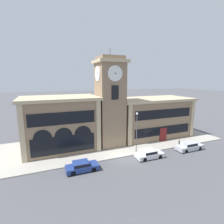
{
  "coord_description": "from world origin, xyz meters",
  "views": [
    {
      "loc": [
        -10.62,
        -21.76,
        11.46
      ],
      "look_at": [
        -0.5,
        3.34,
        6.31
      ],
      "focal_mm": 28.0,
      "sensor_mm": 36.0,
      "label": 1
    }
  ],
  "objects_px": {
    "parked_car_mid": "(149,154)",
    "parked_car_far": "(189,146)",
    "street_lamp": "(137,127)",
    "bollard": "(179,143)",
    "parked_car_near": "(82,166)"
  },
  "relations": [
    {
      "from": "parked_car_near",
      "to": "parked_car_mid",
      "type": "relative_size",
      "value": 0.97
    },
    {
      "from": "parked_car_far",
      "to": "bollard",
      "type": "bearing_deg",
      "value": 105.08
    },
    {
      "from": "street_lamp",
      "to": "bollard",
      "type": "relative_size",
      "value": 6.01
    },
    {
      "from": "parked_car_near",
      "to": "parked_car_mid",
      "type": "height_order",
      "value": "parked_car_mid"
    },
    {
      "from": "parked_car_far",
      "to": "street_lamp",
      "type": "bearing_deg",
      "value": 167.26
    },
    {
      "from": "parked_car_mid",
      "to": "parked_car_near",
      "type": "bearing_deg",
      "value": -179.68
    },
    {
      "from": "street_lamp",
      "to": "parked_car_far",
      "type": "bearing_deg",
      "value": -13.06
    },
    {
      "from": "parked_car_mid",
      "to": "bollard",
      "type": "bearing_deg",
      "value": 14.03
    },
    {
      "from": "parked_car_mid",
      "to": "parked_car_far",
      "type": "bearing_deg",
      "value": 0.32
    },
    {
      "from": "bollard",
      "to": "parked_car_near",
      "type": "bearing_deg",
      "value": -174.12
    },
    {
      "from": "parked_car_near",
      "to": "bollard",
      "type": "bearing_deg",
      "value": 6.2
    },
    {
      "from": "street_lamp",
      "to": "parked_car_mid",
      "type": "bearing_deg",
      "value": -63.9
    },
    {
      "from": "street_lamp",
      "to": "parked_car_near",
      "type": "bearing_deg",
      "value": -167.28
    },
    {
      "from": "bollard",
      "to": "street_lamp",
      "type": "bearing_deg",
      "value": 178.26
    },
    {
      "from": "parked_car_mid",
      "to": "street_lamp",
      "type": "xyz_separation_m",
      "value": [
        -0.99,
        2.02,
        3.61
      ]
    }
  ]
}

